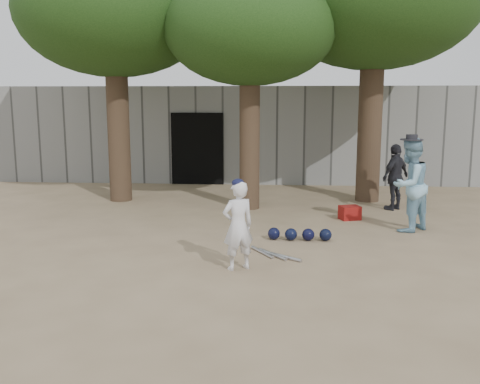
# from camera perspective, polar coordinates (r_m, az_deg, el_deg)

# --- Properties ---
(ground) EXTENTS (70.00, 70.00, 0.00)m
(ground) POSITION_cam_1_polar(r_m,az_deg,el_deg) (8.95, -4.32, -7.05)
(ground) COLOR #937C5E
(ground) RESTS_ON ground
(boy_player) EXTENTS (0.60, 0.53, 1.38)m
(boy_player) POSITION_cam_1_polar(r_m,az_deg,el_deg) (8.19, -0.22, -3.61)
(boy_player) COLOR silver
(boy_player) RESTS_ON ground
(spectator_blue) EXTENTS (1.14, 1.13, 1.86)m
(spectator_blue) POSITION_cam_1_polar(r_m,az_deg,el_deg) (11.08, 17.60, 0.71)
(spectator_blue) COLOR #87B8D2
(spectator_blue) RESTS_ON ground
(spectator_dark) EXTENTS (0.93, 0.91, 1.57)m
(spectator_dark) POSITION_cam_1_polar(r_m,az_deg,el_deg) (13.17, 16.24, 1.54)
(spectator_dark) COLOR black
(spectator_dark) RESTS_ON ground
(red_bag) EXTENTS (0.50, 0.44, 0.30)m
(red_bag) POSITION_cam_1_polar(r_m,az_deg,el_deg) (11.95, 11.63, -2.18)
(red_bag) COLOR maroon
(red_bag) RESTS_ON ground
(back_building) EXTENTS (16.00, 5.24, 3.00)m
(back_building) POSITION_cam_1_polar(r_m,az_deg,el_deg) (18.88, 0.19, 6.51)
(back_building) COLOR gray
(back_building) RESTS_ON ground
(helmet_row) EXTENTS (1.19, 0.27, 0.23)m
(helmet_row) POSITION_cam_1_polar(r_m,az_deg,el_deg) (10.06, 6.37, -4.51)
(helmet_row) COLOR black
(helmet_row) RESTS_ON ground
(bat_pile) EXTENTS (0.87, 0.81, 0.06)m
(bat_pile) POSITION_cam_1_polar(r_m,az_deg,el_deg) (9.06, 3.50, -6.64)
(bat_pile) COLOR #AFAEB5
(bat_pile) RESTS_ON ground
(tree_row) EXTENTS (11.40, 5.80, 6.69)m
(tree_row) POSITION_cam_1_polar(r_m,az_deg,el_deg) (13.66, 1.90, 18.64)
(tree_row) COLOR brown
(tree_row) RESTS_ON ground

